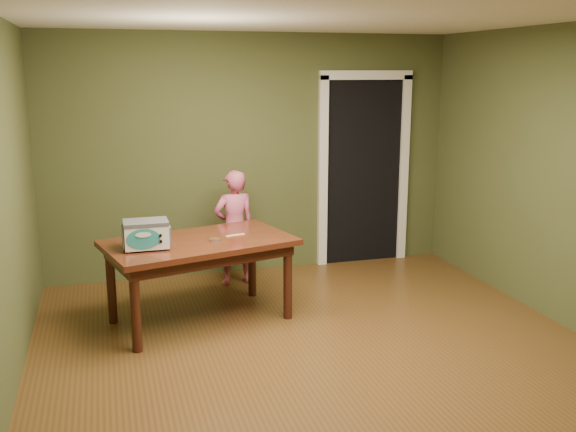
{
  "coord_description": "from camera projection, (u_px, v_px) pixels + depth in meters",
  "views": [
    {
      "loc": [
        -1.57,
        -4.29,
        2.21
      ],
      "look_at": [
        -0.04,
        1.0,
        0.95
      ],
      "focal_mm": 40.0,
      "sensor_mm": 36.0,
      "label": 1
    }
  ],
  "objects": [
    {
      "name": "room_shell",
      "position": [
        332.0,
        142.0,
        4.55
      ],
      "size": [
        4.52,
        5.02,
        2.61
      ],
      "color": "#414B28",
      "rests_on": "ground"
    },
    {
      "name": "dining_table",
      "position": [
        199.0,
        251.0,
        5.65
      ],
      "size": [
        1.77,
        1.27,
        0.75
      ],
      "rotation": [
        0.0,
        0.0,
        0.25
      ],
      "color": "#3D1B0D",
      "rests_on": "floor"
    },
    {
      "name": "doorway",
      "position": [
        354.0,
        168.0,
        7.66
      ],
      "size": [
        1.1,
        0.66,
        2.25
      ],
      "color": "black",
      "rests_on": "ground"
    },
    {
      "name": "baking_pan",
      "position": [
        215.0,
        240.0,
        5.59
      ],
      "size": [
        0.1,
        0.1,
        0.02
      ],
      "color": "silver",
      "rests_on": "dining_table"
    },
    {
      "name": "spatula",
      "position": [
        235.0,
        235.0,
        5.78
      ],
      "size": [
        0.18,
        0.07,
        0.01
      ],
      "primitive_type": "cube",
      "rotation": [
        0.0,
        0.0,
        0.24
      ],
      "color": "#FFD66E",
      "rests_on": "dining_table"
    },
    {
      "name": "child",
      "position": [
        234.0,
        228.0,
        6.66
      ],
      "size": [
        0.48,
        0.35,
        1.21
      ],
      "primitive_type": "imported",
      "rotation": [
        0.0,
        0.0,
        3.28
      ],
      "color": "#CB5376",
      "rests_on": "floor"
    },
    {
      "name": "toy_oven",
      "position": [
        146.0,
        233.0,
        5.33
      ],
      "size": [
        0.39,
        0.27,
        0.24
      ],
      "rotation": [
        0.0,
        0.0,
        -0.0
      ],
      "color": "#4C4F54",
      "rests_on": "dining_table"
    },
    {
      "name": "floor",
      "position": [
        329.0,
        364.0,
        4.93
      ],
      "size": [
        5.0,
        5.0,
        0.0
      ],
      "primitive_type": "plane",
      "color": "brown",
      "rests_on": "ground"
    }
  ]
}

